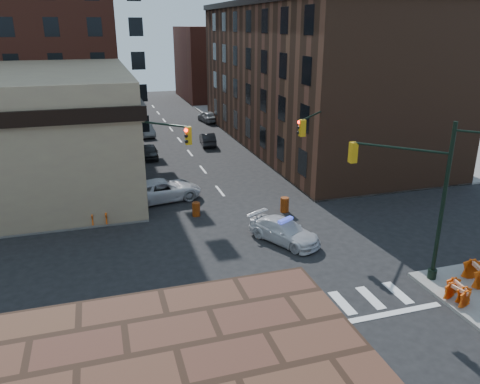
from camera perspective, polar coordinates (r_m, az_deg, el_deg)
ground at (r=27.72m, az=2.81°, el=-6.51°), size 140.00×140.00×0.00m
sidewalk_ne at (r=65.51m, az=12.28°, el=8.56°), size 34.00×54.50×0.15m
apartment_block at (r=64.14m, az=-27.26°, el=17.44°), size 25.00×25.00×24.00m
commercial_row_ne at (r=50.94m, az=8.37°, el=13.60°), size 14.00×34.00×14.00m
filler_nw at (r=85.79m, az=-22.81°, el=15.41°), size 20.00×18.00×16.00m
filler_ne at (r=84.66m, az=-1.55°, el=15.46°), size 16.00×16.00×12.00m
signal_pole_se at (r=24.27m, az=21.11°, el=0.04°), size 5.40×5.27×8.00m
signal_pole_nw at (r=29.88m, az=-11.23°, el=4.00°), size 3.58×3.67×8.00m
signal_pole_ne at (r=33.07m, az=9.39°, el=5.62°), size 3.67×3.58×8.00m
tree_ne_near at (r=52.63m, az=1.03°, el=10.13°), size 3.00×3.00×4.85m
tree_ne_far at (r=60.20m, az=-1.37°, el=11.34°), size 3.00×3.00×4.85m
police_car at (r=28.00m, az=5.41°, el=-4.77°), size 3.88×5.00×1.35m
pickup at (r=34.82m, az=-9.42°, el=0.25°), size 6.07×3.56×1.59m
parked_car_wnear at (r=46.34m, az=-10.95°, el=4.85°), size 1.73×3.83×1.28m
parked_car_wfar at (r=55.98m, az=-11.43°, el=7.42°), size 1.96×4.39×1.40m
parked_car_wdeep at (r=67.19m, az=-14.31°, el=9.16°), size 2.26×4.62×1.29m
parked_car_enear at (r=50.70m, az=-3.97°, el=6.47°), size 1.83×4.19×1.34m
parked_car_efar at (r=63.24m, az=-3.92°, el=9.18°), size 2.32×4.56×1.49m
pedestrian_a at (r=32.51m, az=-13.55°, el=-1.05°), size 0.74×0.74×1.73m
pedestrian_b at (r=31.45m, az=-18.78°, el=-2.08°), size 1.18×1.09×1.94m
pedestrian_c at (r=33.87m, az=-23.49°, el=-1.46°), size 0.97×0.48×1.60m
barrel_road at (r=32.43m, az=5.46°, el=-1.56°), size 0.65×0.65×1.04m
barrel_bank at (r=31.77m, az=-5.37°, el=-2.10°), size 0.67×0.67×0.95m
barricade_se_a at (r=26.07m, az=26.87°, el=-8.96°), size 1.00×1.50×1.03m
barricade_se_b at (r=24.45m, az=25.05°, el=-10.84°), size 0.70×1.17×0.83m
barricade_se_c at (r=24.08m, az=24.95°, el=-11.34°), size 0.74×1.16×0.81m
barricade_nw_a at (r=31.76m, az=-17.49°, el=-2.81°), size 1.20×0.75×0.84m
barricade_nw_b at (r=31.31m, az=-16.72°, el=-3.04°), size 1.18×0.68×0.85m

